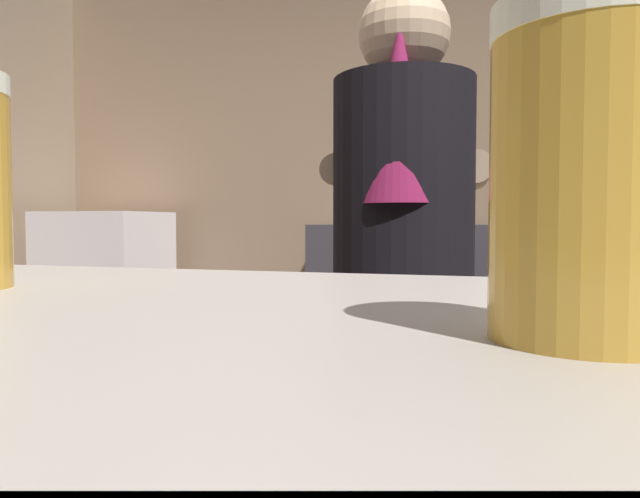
% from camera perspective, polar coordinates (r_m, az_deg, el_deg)
% --- Properties ---
extents(wall_back, '(5.20, 0.10, 2.70)m').
position_cam_1_polar(wall_back, '(3.51, 12.51, 6.47)').
color(wall_back, '#977A5D').
rests_on(wall_back, ground).
extents(prep_counter, '(2.10, 0.60, 0.90)m').
position_cam_1_polar(prep_counter, '(1.99, 19.22, -16.85)').
color(prep_counter, '#4E4329').
rests_on(prep_counter, ground).
extents(back_shelf, '(0.98, 0.36, 1.10)m').
position_cam_1_polar(back_shelf, '(3.30, 7.75, -7.21)').
color(back_shelf, '#3F3B43').
rests_on(back_shelf, ground).
extents(mini_fridge, '(0.66, 0.58, 1.17)m').
position_cam_1_polar(mini_fridge, '(3.84, -20.06, -5.40)').
color(mini_fridge, white).
rests_on(mini_fridge, ground).
extents(bartender, '(0.43, 0.52, 1.67)m').
position_cam_1_polar(bartender, '(1.45, 7.99, -3.19)').
color(bartender, '#35253A').
rests_on(bartender, ground).
extents(mixing_bowl, '(0.19, 0.19, 0.05)m').
position_cam_1_polar(mixing_bowl, '(2.01, 7.18, -2.55)').
color(mixing_bowl, beige).
rests_on(mixing_bowl, prep_counter).
extents(chefs_knife, '(0.24, 0.05, 0.01)m').
position_cam_1_polar(chefs_knife, '(1.84, 18.59, -3.85)').
color(chefs_knife, silver).
rests_on(chefs_knife, prep_counter).
extents(pint_glass_far, '(0.07, 0.07, 0.13)m').
position_cam_1_polar(pint_glass_far, '(0.25, 24.70, 6.60)').
color(pint_glass_far, gold).
rests_on(pint_glass_far, bar_counter).
extents(bottle_vinegar, '(0.05, 0.05, 0.18)m').
position_cam_1_polar(bottle_vinegar, '(3.23, 6.26, 3.60)').
color(bottle_vinegar, black).
rests_on(bottle_vinegar, back_shelf).
extents(bottle_hot_sauce, '(0.05, 0.05, 0.18)m').
position_cam_1_polar(bottle_hot_sauce, '(3.33, 8.23, 3.59)').
color(bottle_hot_sauce, black).
rests_on(bottle_hot_sauce, back_shelf).
extents(bottle_olive_oil, '(0.05, 0.05, 0.22)m').
position_cam_1_polar(bottle_olive_oil, '(3.32, 4.54, 3.84)').
color(bottle_olive_oil, red).
rests_on(bottle_olive_oil, back_shelf).
extents(bottle_soy, '(0.05, 0.05, 0.22)m').
position_cam_1_polar(bottle_soy, '(3.20, 8.41, 3.91)').
color(bottle_soy, red).
rests_on(bottle_soy, back_shelf).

